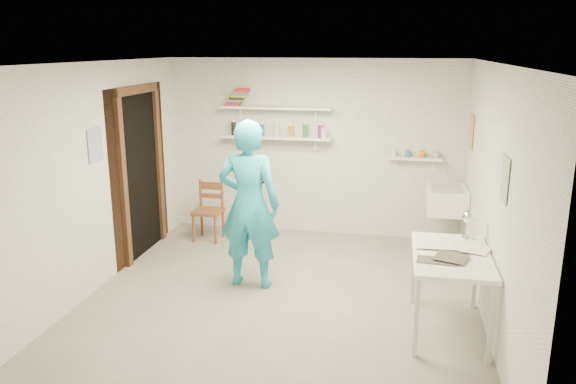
% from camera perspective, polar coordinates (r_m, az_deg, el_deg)
% --- Properties ---
extents(floor, '(4.00, 4.50, 0.02)m').
position_cam_1_polar(floor, '(5.95, -0.76, -10.90)').
color(floor, slate).
rests_on(floor, ground).
extents(ceiling, '(4.00, 4.50, 0.02)m').
position_cam_1_polar(ceiling, '(5.37, -0.84, 13.10)').
color(ceiling, silver).
rests_on(ceiling, wall_back).
extents(wall_back, '(4.00, 0.02, 2.40)m').
position_cam_1_polar(wall_back, '(7.71, 2.67, 4.51)').
color(wall_back, silver).
rests_on(wall_back, ground).
extents(wall_front, '(4.00, 0.02, 2.40)m').
position_cam_1_polar(wall_front, '(3.47, -8.59, -8.53)').
color(wall_front, silver).
rests_on(wall_front, ground).
extents(wall_left, '(0.02, 4.50, 2.40)m').
position_cam_1_polar(wall_left, '(6.26, -19.13, 1.32)').
color(wall_left, silver).
rests_on(wall_left, ground).
extents(wall_right, '(0.02, 4.50, 2.40)m').
position_cam_1_polar(wall_right, '(5.50, 20.17, -0.54)').
color(wall_right, silver).
rests_on(wall_right, ground).
extents(doorway_recess, '(0.02, 0.90, 2.00)m').
position_cam_1_polar(doorway_recess, '(7.19, -14.73, 1.67)').
color(doorway_recess, black).
rests_on(doorway_recess, wall_left).
extents(corridor_box, '(1.40, 1.50, 2.10)m').
position_cam_1_polar(corridor_box, '(7.52, -19.64, 2.23)').
color(corridor_box, brown).
rests_on(corridor_box, ground).
extents(door_lintel, '(0.06, 1.05, 0.10)m').
position_cam_1_polar(door_lintel, '(7.03, -15.13, 10.03)').
color(door_lintel, brown).
rests_on(door_lintel, wall_left).
extents(door_jamb_near, '(0.06, 0.10, 2.00)m').
position_cam_1_polar(door_jamb_near, '(6.75, -16.39, 0.72)').
color(door_jamb_near, brown).
rests_on(door_jamb_near, ground).
extents(door_jamb_far, '(0.06, 0.10, 2.00)m').
position_cam_1_polar(door_jamb_far, '(7.63, -12.98, 2.50)').
color(door_jamb_far, brown).
rests_on(door_jamb_far, ground).
extents(shelf_lower, '(1.50, 0.22, 0.03)m').
position_cam_1_polar(shelf_lower, '(7.65, -1.19, 5.58)').
color(shelf_lower, white).
rests_on(shelf_lower, wall_back).
extents(shelf_upper, '(1.50, 0.22, 0.03)m').
position_cam_1_polar(shelf_upper, '(7.60, -1.20, 8.56)').
color(shelf_upper, white).
rests_on(shelf_upper, wall_back).
extents(ledge_shelf, '(0.70, 0.14, 0.03)m').
position_cam_1_polar(ledge_shelf, '(7.56, 12.74, 3.34)').
color(ledge_shelf, white).
rests_on(ledge_shelf, wall_back).
extents(poster_left, '(0.01, 0.28, 0.36)m').
position_cam_1_polar(poster_left, '(6.22, -18.99, 4.55)').
color(poster_left, '#334C7F').
rests_on(poster_left, wall_left).
extents(poster_right_a, '(0.01, 0.34, 0.42)m').
position_cam_1_polar(poster_right_a, '(7.18, 18.12, 5.87)').
color(poster_right_a, '#995933').
rests_on(poster_right_a, wall_right).
extents(poster_right_b, '(0.01, 0.30, 0.38)m').
position_cam_1_polar(poster_right_b, '(4.90, 21.16, 1.21)').
color(poster_right_b, '#3F724C').
rests_on(poster_right_b, wall_right).
extents(belfast_sink, '(0.48, 0.60, 0.30)m').
position_cam_1_polar(belfast_sink, '(7.22, 15.81, -0.81)').
color(belfast_sink, white).
rests_on(belfast_sink, wall_right).
extents(man, '(0.68, 0.45, 1.83)m').
position_cam_1_polar(man, '(5.99, -3.97, -1.29)').
color(man, '#259FBB').
rests_on(man, ground).
extents(wall_clock, '(0.33, 0.04, 0.33)m').
position_cam_1_polar(wall_clock, '(6.12, -3.54, 2.01)').
color(wall_clock, beige).
rests_on(wall_clock, man).
extents(wooden_chair, '(0.39, 0.37, 0.80)m').
position_cam_1_polar(wooden_chair, '(7.61, -8.13, -1.97)').
color(wooden_chair, brown).
rests_on(wooden_chair, ground).
extents(work_table, '(0.68, 1.13, 0.75)m').
position_cam_1_polar(work_table, '(5.40, 16.00, -9.78)').
color(work_table, white).
rests_on(work_table, ground).
extents(desk_lamp, '(0.14, 0.14, 0.14)m').
position_cam_1_polar(desk_lamp, '(5.63, 17.96, -2.41)').
color(desk_lamp, silver).
rests_on(desk_lamp, work_table).
extents(spray_cans, '(1.26, 0.06, 0.17)m').
position_cam_1_polar(spray_cans, '(7.64, -1.19, 6.32)').
color(spray_cans, black).
rests_on(spray_cans, shelf_lower).
extents(book_stack, '(0.32, 0.14, 0.22)m').
position_cam_1_polar(book_stack, '(7.72, -5.11, 9.54)').
color(book_stack, red).
rests_on(book_stack, shelf_upper).
extents(ledge_pots, '(0.48, 0.07, 0.09)m').
position_cam_1_polar(ledge_pots, '(7.55, 12.77, 3.79)').
color(ledge_pots, silver).
rests_on(ledge_pots, ledge_shelf).
extents(papers, '(0.30, 0.22, 0.03)m').
position_cam_1_polar(papers, '(5.25, 16.30, -5.89)').
color(papers, silver).
rests_on(papers, work_table).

